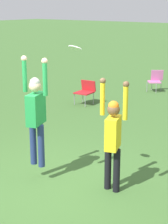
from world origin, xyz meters
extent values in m
plane|color=#3D662D|center=(0.00, 0.00, 0.00)|extent=(120.00, 120.00, 0.00)
cylinder|color=navy|center=(-0.47, 0.03, 0.68)|extent=(0.12, 0.12, 0.80)
cylinder|color=navy|center=(-0.27, 0.03, 0.68)|extent=(0.12, 0.12, 0.80)
cube|color=green|center=(-0.37, 0.03, 1.36)|extent=(0.34, 0.49, 0.56)
sphere|color=beige|center=(-0.37, 0.03, 1.78)|extent=(0.22, 0.22, 0.22)
sphere|color=#B7B2AD|center=(-0.37, 0.03, 1.84)|extent=(0.18, 0.18, 0.18)
cylinder|color=green|center=(-0.62, 0.03, 1.94)|extent=(0.08, 0.08, 0.60)
sphere|color=beige|center=(-0.62, 0.03, 2.24)|extent=(0.10, 0.10, 0.10)
cylinder|color=green|center=(-0.12, 0.03, 1.94)|extent=(0.08, 0.08, 0.60)
sphere|color=beige|center=(-0.12, 0.03, 2.24)|extent=(0.10, 0.10, 0.10)
cylinder|color=black|center=(0.88, 0.51, 0.39)|extent=(0.12, 0.12, 0.78)
cylinder|color=black|center=(1.06, 0.51, 0.39)|extent=(0.12, 0.12, 0.78)
cube|color=yellow|center=(0.97, 0.51, 1.06)|extent=(0.33, 0.45, 0.56)
sphere|color=brown|center=(0.97, 0.51, 1.47)|extent=(0.21, 0.21, 0.21)
sphere|color=orange|center=(0.97, 0.51, 1.53)|extent=(0.18, 0.18, 0.18)
cylinder|color=yellow|center=(0.74, 0.51, 1.63)|extent=(0.08, 0.08, 0.59)
sphere|color=brown|center=(0.74, 0.51, 1.93)|extent=(0.10, 0.10, 0.10)
cylinder|color=yellow|center=(1.19, 0.51, 1.63)|extent=(0.08, 0.08, 0.59)
sphere|color=brown|center=(1.19, 0.51, 1.93)|extent=(0.10, 0.10, 0.10)
cylinder|color=white|center=(0.33, 0.29, 2.47)|extent=(0.22, 0.21, 0.10)
cylinder|color=gray|center=(-2.33, 7.80, 0.19)|extent=(0.02, 0.02, 0.39)
cylinder|color=gray|center=(-1.94, 7.80, 0.19)|extent=(0.02, 0.02, 0.39)
cylinder|color=gray|center=(-2.33, 8.18, 0.19)|extent=(0.02, 0.02, 0.39)
cylinder|color=gray|center=(-1.94, 8.18, 0.19)|extent=(0.02, 0.02, 0.39)
cube|color=#C666A3|center=(-2.14, 7.99, 0.37)|extent=(0.63, 0.63, 0.04)
cube|color=#C666A3|center=(-2.14, 8.20, 0.59)|extent=(0.43, 0.36, 0.40)
cylinder|color=gray|center=(-3.27, 4.65, 0.21)|extent=(0.02, 0.02, 0.41)
cylinder|color=gray|center=(-2.83, 4.65, 0.21)|extent=(0.02, 0.02, 0.41)
cylinder|color=gray|center=(-3.27, 5.09, 0.21)|extent=(0.02, 0.02, 0.41)
cylinder|color=gray|center=(-2.83, 5.09, 0.21)|extent=(0.02, 0.02, 0.41)
cube|color=#B21E23|center=(-3.05, 4.87, 0.40)|extent=(0.58, 0.58, 0.04)
cube|color=#B21E23|center=(-3.05, 5.11, 0.59)|extent=(0.53, 0.15, 0.35)
camera|label=1|loc=(4.25, -4.51, 3.14)|focal=60.00mm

